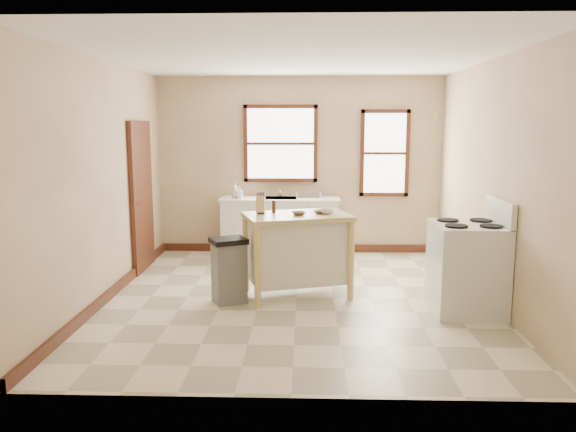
{
  "coord_description": "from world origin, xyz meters",
  "views": [
    {
      "loc": [
        0.1,
        -6.48,
        2.05
      ],
      "look_at": [
        -0.12,
        0.4,
        0.93
      ],
      "focal_mm": 35.0,
      "sensor_mm": 36.0,
      "label": 1
    }
  ],
  "objects_px": {
    "bowl_c": "(327,212)",
    "kitchen_island": "(297,255)",
    "soap_bottle_b": "(240,193)",
    "pepper_grinder": "(274,207)",
    "gas_stove": "(467,256)",
    "bowl_a": "(299,213)",
    "bowl_b": "(320,212)",
    "trash_bin": "(229,270)",
    "knife_block": "(261,205)",
    "dish_rack": "(309,195)",
    "soap_bottle_a": "(235,190)"
  },
  "relations": [
    {
      "from": "bowl_b",
      "to": "trash_bin",
      "type": "relative_size",
      "value": 0.19
    },
    {
      "from": "bowl_a",
      "to": "trash_bin",
      "type": "relative_size",
      "value": 0.21
    },
    {
      "from": "soap_bottle_a",
      "to": "bowl_b",
      "type": "relative_size",
      "value": 1.74
    },
    {
      "from": "bowl_b",
      "to": "pepper_grinder",
      "type": "bearing_deg",
      "value": 175.14
    },
    {
      "from": "kitchen_island",
      "to": "bowl_a",
      "type": "distance_m",
      "value": 0.52
    },
    {
      "from": "soap_bottle_a",
      "to": "pepper_grinder",
      "type": "distance_m",
      "value": 2.09
    },
    {
      "from": "kitchen_island",
      "to": "gas_stove",
      "type": "relative_size",
      "value": 0.97
    },
    {
      "from": "pepper_grinder",
      "to": "dish_rack",
      "type": "bearing_deg",
      "value": 77.87
    },
    {
      "from": "dish_rack",
      "to": "trash_bin",
      "type": "relative_size",
      "value": 0.5
    },
    {
      "from": "dish_rack",
      "to": "bowl_c",
      "type": "relative_size",
      "value": 2.22
    },
    {
      "from": "soap_bottle_b",
      "to": "bowl_a",
      "type": "height_order",
      "value": "soap_bottle_b"
    },
    {
      "from": "gas_stove",
      "to": "bowl_b",
      "type": "bearing_deg",
      "value": 160.03
    },
    {
      "from": "kitchen_island",
      "to": "soap_bottle_b",
      "type": "bearing_deg",
      "value": 97.34
    },
    {
      "from": "trash_bin",
      "to": "gas_stove",
      "type": "bearing_deg",
      "value": -31.4
    },
    {
      "from": "knife_block",
      "to": "bowl_c",
      "type": "distance_m",
      "value": 0.8
    },
    {
      "from": "bowl_a",
      "to": "bowl_c",
      "type": "height_order",
      "value": "bowl_c"
    },
    {
      "from": "soap_bottle_a",
      "to": "bowl_c",
      "type": "height_order",
      "value": "soap_bottle_a"
    },
    {
      "from": "bowl_c",
      "to": "knife_block",
      "type": "bearing_deg",
      "value": 179.89
    },
    {
      "from": "dish_rack",
      "to": "pepper_grinder",
      "type": "height_order",
      "value": "pepper_grinder"
    },
    {
      "from": "bowl_a",
      "to": "bowl_b",
      "type": "xyz_separation_m",
      "value": [
        0.26,
        0.12,
        -0.0
      ]
    },
    {
      "from": "kitchen_island",
      "to": "gas_stove",
      "type": "bearing_deg",
      "value": -32.86
    },
    {
      "from": "bowl_c",
      "to": "pepper_grinder",
      "type": "bearing_deg",
      "value": 174.01
    },
    {
      "from": "soap_bottle_b",
      "to": "soap_bottle_a",
      "type": "bearing_deg",
      "value": 152.89
    },
    {
      "from": "soap_bottle_b",
      "to": "bowl_a",
      "type": "xyz_separation_m",
      "value": [
        0.94,
        -2.08,
        0.01
      ]
    },
    {
      "from": "soap_bottle_a",
      "to": "dish_rack",
      "type": "bearing_deg",
      "value": -18.37
    },
    {
      "from": "soap_bottle_a",
      "to": "pepper_grinder",
      "type": "height_order",
      "value": "soap_bottle_a"
    },
    {
      "from": "dish_rack",
      "to": "kitchen_island",
      "type": "xyz_separation_m",
      "value": [
        -0.15,
        -2.1,
        -0.47
      ]
    },
    {
      "from": "pepper_grinder",
      "to": "gas_stove",
      "type": "bearing_deg",
      "value": -16.23
    },
    {
      "from": "pepper_grinder",
      "to": "soap_bottle_b",
      "type": "bearing_deg",
      "value": 108.45
    },
    {
      "from": "kitchen_island",
      "to": "trash_bin",
      "type": "height_order",
      "value": "kitchen_island"
    },
    {
      "from": "bowl_a",
      "to": "bowl_b",
      "type": "relative_size",
      "value": 1.13
    },
    {
      "from": "soap_bottle_b",
      "to": "pepper_grinder",
      "type": "xyz_separation_m",
      "value": [
        0.64,
        -1.92,
        0.06
      ]
    },
    {
      "from": "soap_bottle_b",
      "to": "trash_bin",
      "type": "bearing_deg",
      "value": -83.01
    },
    {
      "from": "soap_bottle_b",
      "to": "pepper_grinder",
      "type": "relative_size",
      "value": 1.2
    },
    {
      "from": "soap_bottle_b",
      "to": "knife_block",
      "type": "height_order",
      "value": "knife_block"
    },
    {
      "from": "dish_rack",
      "to": "bowl_a",
      "type": "relative_size",
      "value": 2.34
    },
    {
      "from": "trash_bin",
      "to": "dish_rack",
      "type": "bearing_deg",
      "value": 42.47
    },
    {
      "from": "pepper_grinder",
      "to": "bowl_c",
      "type": "distance_m",
      "value": 0.65
    },
    {
      "from": "gas_stove",
      "to": "soap_bottle_b",
      "type": "bearing_deg",
      "value": 137.69
    },
    {
      "from": "dish_rack",
      "to": "knife_block",
      "type": "bearing_deg",
      "value": -122.58
    },
    {
      "from": "bowl_a",
      "to": "trash_bin",
      "type": "height_order",
      "value": "bowl_a"
    },
    {
      "from": "soap_bottle_a",
      "to": "kitchen_island",
      "type": "relative_size",
      "value": 0.2
    },
    {
      "from": "dish_rack",
      "to": "bowl_c",
      "type": "xyz_separation_m",
      "value": [
        0.21,
        -2.07,
        0.06
      ]
    },
    {
      "from": "bowl_c",
      "to": "kitchen_island",
      "type": "bearing_deg",
      "value": -174.4
    },
    {
      "from": "trash_bin",
      "to": "bowl_a",
      "type": "bearing_deg",
      "value": -11.18
    },
    {
      "from": "knife_block",
      "to": "bowl_c",
      "type": "xyz_separation_m",
      "value": [
        0.79,
        -0.0,
        -0.07
      ]
    },
    {
      "from": "knife_block",
      "to": "bowl_a",
      "type": "bearing_deg",
      "value": -8.72
    },
    {
      "from": "dish_rack",
      "to": "gas_stove",
      "type": "distance_m",
      "value": 3.16
    },
    {
      "from": "knife_block",
      "to": "soap_bottle_b",
      "type": "bearing_deg",
      "value": 107.6
    },
    {
      "from": "soap_bottle_a",
      "to": "bowl_b",
      "type": "xyz_separation_m",
      "value": [
        1.28,
        -2.01,
        -0.03
      ]
    }
  ]
}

